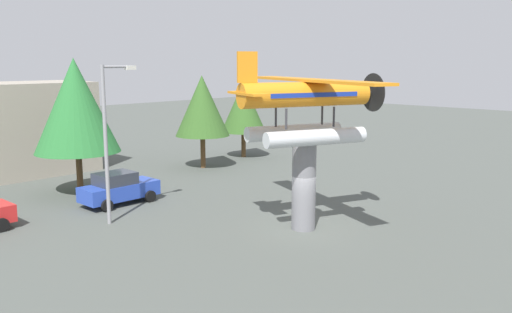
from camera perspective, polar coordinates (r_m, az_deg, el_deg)
name	(u,v)px	position (r m, az deg, el deg)	size (l,w,h in m)	color
ground_plane	(303,229)	(25.38, 4.98, -7.57)	(140.00, 140.00, 0.00)	#4C514C
display_pedestal	(304,186)	(24.85, 5.05, -3.12)	(1.10, 1.10, 4.05)	slate
floatplane_monument	(308,105)	(24.35, 5.45, 5.41)	(7.18, 10.04, 4.00)	silver
car_mid_blue	(118,188)	(30.27, -14.27, -3.24)	(4.20, 2.02, 1.76)	#2847B7
streetlight_primary	(109,132)	(26.21, -15.20, 2.48)	(1.84, 0.28, 7.49)	gray
tree_east	(76,106)	(32.79, -18.43, 5.09)	(4.86, 4.86, 7.85)	brown
tree_center_back	(202,106)	(39.07, -5.68, 5.32)	(3.89, 3.89, 6.68)	brown
tree_far_east	(243,107)	(43.42, -1.33, 5.22)	(3.61, 3.61, 6.06)	brown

